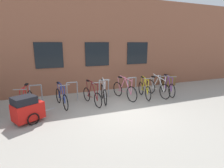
{
  "coord_description": "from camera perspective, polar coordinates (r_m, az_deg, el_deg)",
  "views": [
    {
      "loc": [
        -2.68,
        -5.85,
        2.58
      ],
      "look_at": [
        0.22,
        1.6,
        0.71
      ],
      "focal_mm": 28.29,
      "sensor_mm": 36.0,
      "label": 1
    }
  ],
  "objects": [
    {
      "name": "ground_plane",
      "position": [
        6.94,
        3.15,
        -8.7
      ],
      "size": [
        42.0,
        42.0,
        0.0
      ],
      "primitive_type": "plane",
      "color": "#9E998E"
    },
    {
      "name": "storefront_building",
      "position": [
        13.16,
        -9.73,
        12.51
      ],
      "size": [
        28.0,
        7.69,
        4.94
      ],
      "color": "brown",
      "rests_on": "ground"
    },
    {
      "name": "bicycle_maroon",
      "position": [
        7.64,
        -6.49,
        -3.75
      ],
      "size": [
        0.53,
        1.64,
        1.07
      ],
      "color": "black",
      "rests_on": "ground"
    },
    {
      "name": "planter_box",
      "position": [
        11.51,
        17.86,
        1.09
      ],
      "size": [
        0.7,
        0.44,
        0.6
      ],
      "primitive_type": "cube",
      "color": "brown",
      "rests_on": "ground"
    },
    {
      "name": "bike_rack",
      "position": [
        8.43,
        -2.63,
        -0.96
      ],
      "size": [
        6.51,
        0.05,
        0.89
      ],
      "color": "gray",
      "rests_on": "ground"
    },
    {
      "name": "bicycle_silver",
      "position": [
        7.93,
        -2.72,
        -2.93
      ],
      "size": [
        0.46,
        1.66,
        1.1
      ],
      "color": "black",
      "rests_on": "ground"
    },
    {
      "name": "bicycle_white",
      "position": [
        9.03,
        14.42,
        -1.26
      ],
      "size": [
        0.44,
        1.82,
        1.11
      ],
      "color": "black",
      "rests_on": "ground"
    },
    {
      "name": "bicycle_yellow",
      "position": [
        8.66,
        10.42,
        -1.81
      ],
      "size": [
        0.48,
        1.62,
        1.05
      ],
      "color": "black",
      "rests_on": "ground"
    },
    {
      "name": "bicycle_red",
      "position": [
        7.48,
        -26.11,
        -5.22
      ],
      "size": [
        0.52,
        1.66,
        1.06
      ],
      "color": "black",
      "rests_on": "ground"
    },
    {
      "name": "bicycle_pink",
      "position": [
        8.32,
        4.02,
        -2.08
      ],
      "size": [
        0.54,
        1.78,
        1.11
      ],
      "color": "black",
      "rests_on": "ground"
    },
    {
      "name": "bicycle_purple",
      "position": [
        9.39,
        17.51,
        -1.02
      ],
      "size": [
        0.53,
        1.6,
        1.03
      ],
      "color": "black",
      "rests_on": "ground"
    },
    {
      "name": "bike_trailer",
      "position": [
        6.48,
        -25.73,
        -7.25
      ],
      "size": [
        1.42,
        0.98,
        0.92
      ],
      "color": "red",
      "rests_on": "ground"
    },
    {
      "name": "bicycle_blue",
      "position": [
        7.62,
        -16.0,
        -4.23
      ],
      "size": [
        0.48,
        1.69,
        1.02
      ],
      "color": "black",
      "rests_on": "ground"
    }
  ]
}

